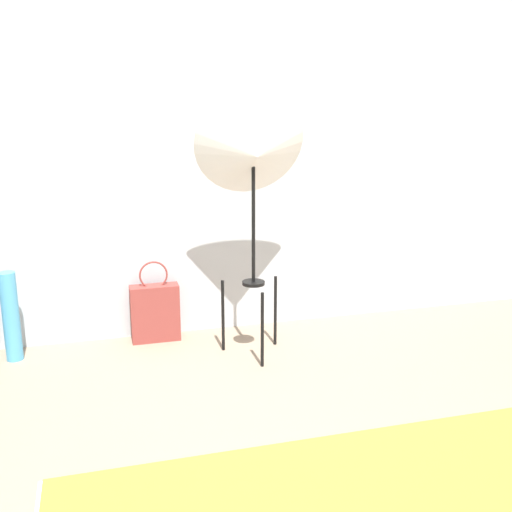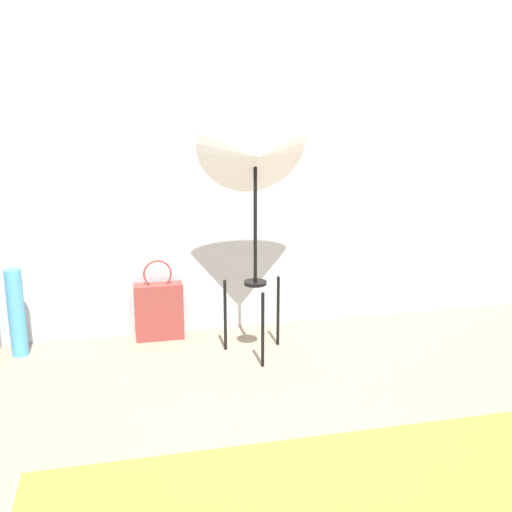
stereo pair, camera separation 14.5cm
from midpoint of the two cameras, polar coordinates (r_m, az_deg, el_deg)
The scene contains 4 objects.
wall_back at distance 3.95m, azimuth -5.25°, elevation 11.12°, with size 8.00×0.05×2.60m.
photo_umbrella at distance 3.49m, azimuth -1.46°, elevation 9.90°, with size 0.66×0.42×1.60m.
tote_bag at distance 3.99m, azimuth -10.62°, elevation -5.26°, with size 0.31×0.11×0.54m.
paper_roll at distance 3.92m, azimuth -23.31°, elevation -5.34°, with size 0.10×0.10×0.55m.
Camera 1 is at (-0.77, -1.60, 1.53)m, focal length 42.00 mm.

